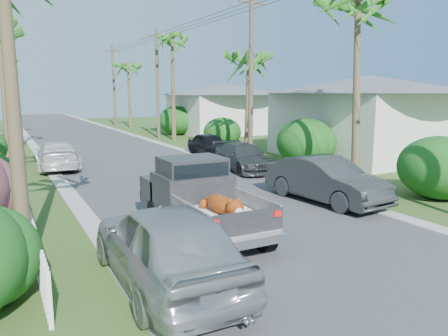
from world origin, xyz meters
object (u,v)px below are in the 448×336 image
palm_r_b (248,55)px  house_right_far (225,110)px  palm_r_c (172,37)px  utility_pole_d (114,85)px  parked_car_rf (210,145)px  parked_car_ln (166,245)px  utility_pole_c (158,83)px  pickup_truck (196,196)px  parked_car_rn (326,180)px  parked_car_rm (243,158)px  palm_r_d (128,65)px  house_right_near (366,120)px  parked_car_lf (57,155)px  utility_pole_b (251,78)px

palm_r_b → house_right_far: palm_r_b is taller
palm_r_b → palm_r_c: (-0.40, 11.00, 2.16)m
house_right_far → utility_pole_d: 15.16m
parked_car_rf → parked_car_ln: 18.13m
utility_pole_c → parked_car_ln: bearing=-108.9°
house_right_far → parked_car_rf: bearing=-121.2°
pickup_truck → parked_car_rn: 5.45m
parked_car_rm → utility_pole_d: (1.45, 31.75, 3.95)m
parked_car_rf → palm_r_c: bearing=82.0°
parked_car_rf → palm_r_d: 24.18m
parked_car_rm → parked_car_rf: size_ratio=1.13×
palm_r_b → utility_pole_c: utility_pole_c is taller
parked_car_ln → house_right_near: 20.23m
house_right_far → utility_pole_c: bearing=-164.9°
pickup_truck → parked_car_ln: 3.51m
parked_car_rm → house_right_near: 9.02m
parked_car_rf → palm_r_d: bearing=85.9°
parked_car_lf → utility_pole_d: utility_pole_d is taller
pickup_truck → palm_r_d: size_ratio=0.64×
pickup_truck → house_right_far: bearing=60.8°
palm_r_d → utility_pole_d: (-0.90, 3.00, -2.14)m
house_right_far → utility_pole_d: size_ratio=1.00×
house_right_near → utility_pole_c: utility_pole_c is taller
parked_car_lf → house_right_far: 22.00m
parked_car_rn → palm_r_d: palm_r_d is taller
parked_car_lf → palm_r_d: palm_r_d is taller
parked_car_rf → utility_pole_d: bearing=88.3°
house_right_near → utility_pole_d: 31.96m
parked_car_lf → pickup_truck: bearing=103.2°
parked_car_rm → utility_pole_c: 17.27m
parked_car_rf → utility_pole_b: size_ratio=0.44×
parked_car_rm → utility_pole_d: bearing=92.6°
house_right_near → parked_car_rf: bearing=150.1°
palm_r_d → parked_car_rm: bearing=-94.7°
parked_car_rn → pickup_truck: bearing=-176.4°
parked_car_rn → parked_car_ln: 8.26m
parked_car_ln → palm_r_c: bearing=-111.1°
house_right_near → utility_pole_d: size_ratio=1.00×
parked_car_ln → house_right_far: (16.74, 29.29, 1.27)m
pickup_truck → utility_pole_b: bearing=51.9°
parked_car_lf → house_right_near: size_ratio=0.53×
house_right_far → pickup_truck: bearing=-119.2°
house_right_far → parked_car_ln: bearing=-119.7°
pickup_truck → utility_pole_c: 25.73m
parked_car_lf → parked_car_ln: bearing=94.1°
house_right_far → utility_pole_b: 18.71m
parked_car_lf → utility_pole_d: size_ratio=0.53×
parked_car_rn → palm_r_c: size_ratio=0.51×
parked_car_ln → palm_r_b: palm_r_b is taller
parked_car_rn → palm_r_d: 36.12m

